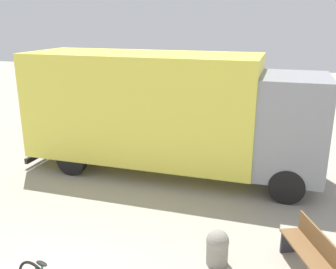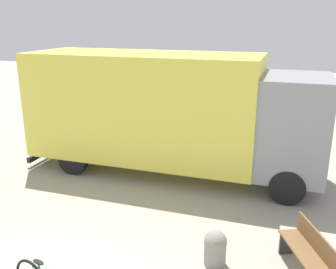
# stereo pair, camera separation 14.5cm
# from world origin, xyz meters

# --- Properties ---
(delivery_truck) EXTENTS (8.28, 2.57, 3.37)m
(delivery_truck) POSITION_xyz_m (0.39, 6.08, 1.84)
(delivery_truck) COLOR #EAE04C
(delivery_truck) RESTS_ON ground
(park_bench) EXTENTS (1.01, 1.68, 0.85)m
(park_bench) POSITION_xyz_m (4.11, 2.16, 0.47)
(park_bench) COLOR brown
(park_bench) RESTS_ON ground
(bollard_near_bench) EXTENTS (0.41, 0.41, 0.67)m
(bollard_near_bench) POSITION_xyz_m (2.48, 2.13, 0.35)
(bollard_near_bench) COLOR gray
(bollard_near_bench) RESTS_ON ground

